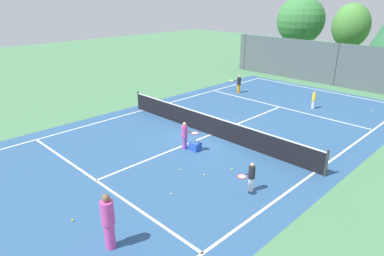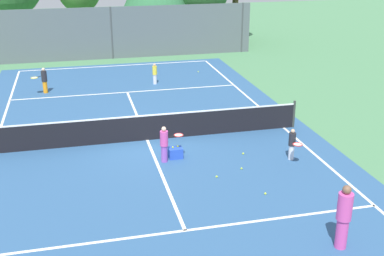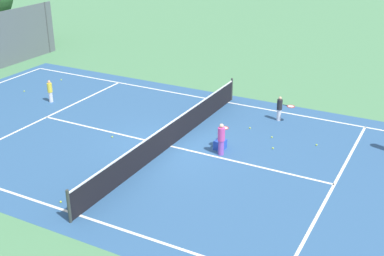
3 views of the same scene
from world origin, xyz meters
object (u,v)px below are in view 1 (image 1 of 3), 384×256
object	(u,v)px
player_0	(238,84)
tennis_ball_1	(336,102)
player_4	(108,221)
tennis_ball_0	(180,170)
tennis_ball_8	(172,194)
tennis_ball_5	(204,175)
player_3	(185,135)
player_1	(251,177)
tennis_ball_2	(371,112)
tennis_ball_4	(232,169)
tennis_ball_7	(236,120)
player_2	(314,100)
ball_crate	(195,146)
tennis_ball_9	(159,107)
tennis_ball_3	(73,220)

from	to	relation	value
player_0	tennis_ball_1	world-z (taller)	player_0
player_4	tennis_ball_0	xyz separation A→B (m)	(-1.87, 4.37, -0.83)
player_4	tennis_ball_8	bearing A→B (deg)	105.01
tennis_ball_8	player_4	bearing A→B (deg)	-74.99
player_0	tennis_ball_5	xyz separation A→B (m)	(6.53, -10.48, -0.62)
player_3	tennis_ball_1	xyz separation A→B (m)	(1.75, 11.86, -0.63)
player_1	tennis_ball_0	bearing A→B (deg)	-165.99
player_4	tennis_ball_0	bearing A→B (deg)	113.22
tennis_ball_2	player_3	bearing A→B (deg)	-109.58
tennis_ball_0	tennis_ball_1	size ratio (longest dim) A/B	1.00
player_0	player_3	size ratio (longest dim) A/B	0.99
tennis_ball_4	tennis_ball_7	xyz separation A→B (m)	(-3.47, 4.62, 0.00)
player_2	tennis_ball_2	xyz separation A→B (m)	(2.79, 1.83, -0.52)
player_0	tennis_ball_5	distance (m)	12.37
ball_crate	tennis_ball_0	distance (m)	2.06
player_4	tennis_ball_5	bearing A→B (deg)	100.90
tennis_ball_5	tennis_ball_7	distance (m)	6.50
tennis_ball_1	tennis_ball_9	size ratio (longest dim) A/B	1.00
player_2	tennis_ball_9	distance (m)	9.46
tennis_ball_7	tennis_ball_9	distance (m)	5.03
tennis_ball_2	ball_crate	bearing A→B (deg)	-108.09
player_3	tennis_ball_2	size ratio (longest dim) A/B	19.17
tennis_ball_7	tennis_ball_9	world-z (taller)	same
player_0	player_3	bearing A→B (deg)	-65.58
ball_crate	tennis_ball_3	bearing A→B (deg)	-81.21
player_4	ball_crate	world-z (taller)	player_4
tennis_ball_7	tennis_ball_5	bearing A→B (deg)	-62.30
player_3	tennis_ball_3	distance (m)	6.33
player_0	tennis_ball_8	distance (m)	13.99
player_2	player_3	bearing A→B (deg)	-97.60
tennis_ball_2	tennis_ball_7	distance (m)	8.39
player_1	tennis_ball_4	world-z (taller)	player_1
player_4	tennis_ball_7	world-z (taller)	player_4
player_1	tennis_ball_5	bearing A→B (deg)	-170.15
player_3	tennis_ball_9	size ratio (longest dim) A/B	19.17
tennis_ball_8	tennis_ball_3	bearing A→B (deg)	-108.36
player_0	ball_crate	world-z (taller)	player_0
tennis_ball_1	tennis_ball_5	size ratio (longest dim) A/B	1.00
tennis_ball_2	tennis_ball_3	world-z (taller)	same
player_3	ball_crate	distance (m)	0.67
tennis_ball_5	player_3	bearing A→B (deg)	152.56
player_2	tennis_ball_1	size ratio (longest dim) A/B	16.44
tennis_ball_1	tennis_ball_5	distance (m)	13.07
tennis_ball_5	tennis_ball_9	bearing A→B (deg)	151.52
ball_crate	tennis_ball_8	xyz separation A→B (m)	(2.03, -3.24, -0.15)
tennis_ball_1	tennis_ball_3	size ratio (longest dim) A/B	1.00
player_4	tennis_ball_1	bearing A→B (deg)	94.73
player_2	player_4	size ratio (longest dim) A/B	0.64
tennis_ball_5	tennis_ball_8	size ratio (longest dim) A/B	1.00
tennis_ball_0	player_3	bearing A→B (deg)	130.54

